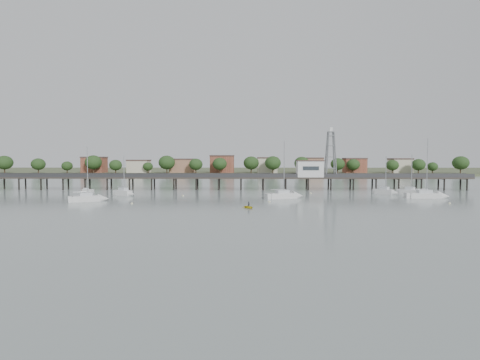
% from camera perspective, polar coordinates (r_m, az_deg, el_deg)
% --- Properties ---
extents(ground_plane, '(500.00, 500.00, 0.00)m').
position_cam_1_polar(ground_plane, '(66.68, -3.60, -5.33)').
color(ground_plane, gray).
rests_on(ground_plane, ground).
extents(pier, '(150.00, 5.00, 5.50)m').
position_cam_1_polar(pier, '(126.01, -1.44, 0.34)').
color(pier, '#2D2823').
rests_on(pier, ground).
extents(pier_building, '(8.40, 5.40, 5.30)m').
position_cam_1_polar(pier_building, '(127.34, 9.87, 1.61)').
color(pier_building, silver).
rests_on(pier_building, ground).
extents(lattice_tower, '(3.20, 3.20, 15.50)m').
position_cam_1_polar(lattice_tower, '(128.48, 12.76, 3.57)').
color(lattice_tower, slate).
rests_on(lattice_tower, ground).
extents(sailboat_e, '(5.94, 5.82, 10.81)m').
position_cam_1_polar(sailboat_e, '(116.79, 20.23, -1.60)').
color(sailboat_e, silver).
rests_on(sailboat_e, ground).
extents(sailboat_d, '(9.77, 3.50, 15.71)m').
position_cam_1_polar(sailboat_d, '(109.78, 25.57, -2.01)').
color(sailboat_d, silver).
rests_on(sailboat_d, ground).
extents(sailboat_a, '(8.16, 5.57, 13.16)m').
position_cam_1_polar(sailboat_a, '(97.95, -20.32, -2.46)').
color(sailboat_a, silver).
rests_on(sailboat_a, ground).
extents(sailboat_b, '(6.62, 5.17, 11.09)m').
position_cam_1_polar(sailboat_b, '(110.50, -15.94, -1.78)').
color(sailboat_b, silver).
rests_on(sailboat_b, ground).
extents(sailboat_c, '(9.47, 5.64, 14.97)m').
position_cam_1_polar(sailboat_c, '(99.62, 6.83, -2.21)').
color(sailboat_c, silver).
rests_on(sailboat_c, ground).
extents(sailboat_f, '(6.52, 5.92, 11.43)m').
position_cam_1_polar(sailboat_f, '(118.49, 23.45, -1.60)').
color(sailboat_f, silver).
rests_on(sailboat_f, ground).
extents(white_tender, '(3.44, 2.12, 1.25)m').
position_cam_1_polar(white_tender, '(126.59, -20.82, -1.39)').
color(white_tender, silver).
rests_on(white_tender, ground).
extents(yellow_dinghy, '(2.15, 1.41, 2.92)m').
position_cam_1_polar(yellow_dinghy, '(79.13, 1.24, -4.00)').
color(yellow_dinghy, yellow).
rests_on(yellow_dinghy, ground).
extents(dinghy_occupant, '(0.52, 1.09, 0.25)m').
position_cam_1_polar(dinghy_occupant, '(79.13, 1.24, -4.00)').
color(dinghy_occupant, black).
rests_on(dinghy_occupant, ground).
extents(mooring_buoys, '(85.71, 26.91, 0.39)m').
position_cam_1_polar(mooring_buoys, '(97.66, -0.60, -2.62)').
color(mooring_buoys, beige).
rests_on(mooring_buoys, ground).
extents(far_shore, '(500.00, 170.00, 10.40)m').
position_cam_1_polar(far_shore, '(305.50, 0.03, 1.37)').
color(far_shore, '#475133').
rests_on(far_shore, ground).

